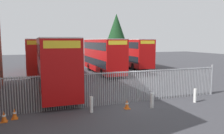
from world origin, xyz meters
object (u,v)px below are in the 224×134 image
object	(u,v)px
traffic_cone_by_gate	(14,114)
traffic_cone_near_kerb	(127,104)
double_decker_bus_near_gate	(54,63)
bollard_near_right	(195,96)
bollard_center_front	(152,100)
double_decker_bus_behind_fence_right	(37,54)
traffic_cone_mid_forecourt	(4,117)
double_decker_bus_behind_fence_left	(103,54)
double_decker_bus_far_back	(131,52)
bollard_near_left	(91,105)

from	to	relation	value
traffic_cone_by_gate	traffic_cone_near_kerb	size ratio (longest dim) A/B	1.00
double_decker_bus_near_gate	traffic_cone_by_gate	distance (m)	6.72
bollard_near_right	traffic_cone_by_gate	size ratio (longest dim) A/B	1.61
bollard_center_front	double_decker_bus_behind_fence_right	bearing A→B (deg)	108.95
traffic_cone_mid_forecourt	double_decker_bus_behind_fence_left	bearing A→B (deg)	56.09
double_decker_bus_behind_fence_right	bollard_center_front	xyz separation A→B (m)	(6.44, -18.74, -1.95)
bollard_center_front	double_decker_bus_far_back	bearing A→B (deg)	69.10
double_decker_bus_behind_fence_right	traffic_cone_mid_forecourt	size ratio (longest dim) A/B	18.32
double_decker_bus_near_gate	traffic_cone_by_gate	bearing A→B (deg)	-114.97
double_decker_bus_near_gate	bollard_center_front	xyz separation A→B (m)	(5.32, -6.52, -1.95)
double_decker_bus_behind_fence_left	traffic_cone_near_kerb	bearing A→B (deg)	-101.78
double_decker_bus_behind_fence_left	traffic_cone_near_kerb	distance (m)	15.54
bollard_near_left	double_decker_bus_far_back	bearing A→B (deg)	59.68
double_decker_bus_near_gate	double_decker_bus_behind_fence_left	distance (m)	11.25
double_decker_bus_far_back	bollard_near_right	bearing A→B (deg)	-101.99
double_decker_bus_near_gate	double_decker_bus_behind_fence_left	world-z (taller)	same
double_decker_bus_near_gate	bollard_near_right	bearing A→B (deg)	-36.29
traffic_cone_mid_forecourt	traffic_cone_near_kerb	bearing A→B (deg)	-0.70
double_decker_bus_far_back	bollard_near_left	xyz separation A→B (m)	(-11.45, -19.58, -1.95)
bollard_near_left	traffic_cone_by_gate	world-z (taller)	bollard_near_left
double_decker_bus_behind_fence_right	traffic_cone_near_kerb	size ratio (longest dim) A/B	18.32
bollard_center_front	traffic_cone_mid_forecourt	size ratio (longest dim) A/B	1.61
double_decker_bus_far_back	traffic_cone_near_kerb	size ratio (longest dim) A/B	18.32
double_decker_bus_far_back	traffic_cone_mid_forecourt	distance (m)	25.44
double_decker_bus_behind_fence_left	traffic_cone_by_gate	xyz separation A→B (m)	(-9.59, -14.67, -2.13)
bollard_near_right	traffic_cone_by_gate	distance (m)	11.44
bollard_near_right	traffic_cone_near_kerb	distance (m)	4.99
bollard_near_left	traffic_cone_near_kerb	world-z (taller)	bollard_near_left
bollard_center_front	traffic_cone_near_kerb	distance (m)	1.61
double_decker_bus_behind_fence_left	bollard_near_right	world-z (taller)	double_decker_bus_behind_fence_left
double_decker_bus_behind_fence_right	bollard_center_front	size ratio (longest dim) A/B	11.38
double_decker_bus_behind_fence_right	traffic_cone_near_kerb	bearing A→B (deg)	-75.16
double_decker_bus_behind_fence_right	double_decker_bus_far_back	bearing A→B (deg)	5.07
traffic_cone_mid_forecourt	traffic_cone_near_kerb	distance (m)	6.93
double_decker_bus_behind_fence_right	bollard_near_right	bearing A→B (deg)	-62.14
double_decker_bus_far_back	traffic_cone_mid_forecourt	world-z (taller)	double_decker_bus_far_back
double_decker_bus_behind_fence_right	double_decker_bus_far_back	world-z (taller)	same
bollard_center_front	traffic_cone_mid_forecourt	world-z (taller)	bollard_center_front
double_decker_bus_near_gate	bollard_near_right	world-z (taller)	double_decker_bus_near_gate
double_decker_bus_behind_fence_right	bollard_near_left	distance (m)	18.62
traffic_cone_by_gate	traffic_cone_mid_forecourt	size ratio (longest dim) A/B	1.00
bollard_near_right	traffic_cone_mid_forecourt	bearing A→B (deg)	178.45
double_decker_bus_near_gate	bollard_near_left	xyz separation A→B (m)	(1.50, -6.11, -1.95)
double_decker_bus_behind_fence_left	bollard_near_left	bearing A→B (deg)	-109.78
double_decker_bus_near_gate	bollard_center_front	size ratio (longest dim) A/B	11.38
bollard_center_front	traffic_cone_near_kerb	world-z (taller)	bollard_center_front
bollard_center_front	bollard_near_left	bearing A→B (deg)	173.83
double_decker_bus_behind_fence_right	bollard_center_front	world-z (taller)	double_decker_bus_behind_fence_right
double_decker_bus_behind_fence_right	traffic_cone_near_kerb	distance (m)	19.15
bollard_center_front	bollard_near_right	bearing A→B (deg)	1.83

